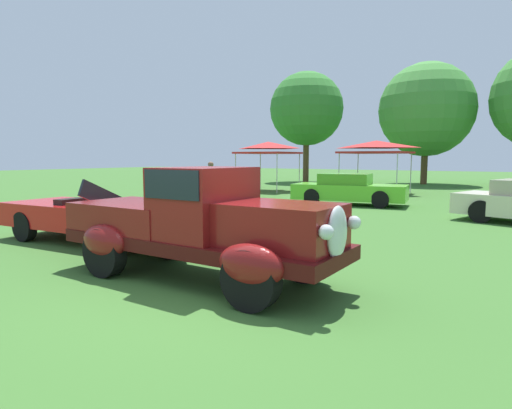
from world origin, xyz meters
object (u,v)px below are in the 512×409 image
(spectator_near_truck, at_px, (211,182))
(show_car_yellow, at_px, (208,184))
(canopy_tent_left_field, at_px, (268,147))
(canopy_tent_center_field, at_px, (376,146))
(feature_pickup_truck, at_px, (200,222))
(neighbor_convertible, at_px, (99,215))
(show_car_lime, at_px, (348,189))

(spectator_near_truck, bearing_deg, show_car_yellow, 130.32)
(spectator_near_truck, height_order, canopy_tent_left_field, canopy_tent_left_field)
(canopy_tent_left_field, relative_size, canopy_tent_center_field, 0.90)
(feature_pickup_truck, bearing_deg, canopy_tent_center_field, 98.19)
(show_car_yellow, distance_m, canopy_tent_left_field, 4.92)
(spectator_near_truck, bearing_deg, neighbor_convertible, -71.55)
(show_car_yellow, xyz_separation_m, canopy_tent_left_field, (0.68, 4.52, 1.82))
(canopy_tent_left_field, xyz_separation_m, canopy_tent_center_field, (5.56, 1.49, 0.00))
(feature_pickup_truck, xyz_separation_m, show_car_yellow, (-8.70, 11.13, -0.27))
(show_car_yellow, height_order, canopy_tent_left_field, canopy_tent_left_field)
(spectator_near_truck, xyz_separation_m, canopy_tent_left_field, (-1.93, 7.59, 1.51))
(neighbor_convertible, distance_m, canopy_tent_left_field, 15.26)
(neighbor_convertible, height_order, canopy_tent_left_field, canopy_tent_left_field)
(neighbor_convertible, distance_m, spectator_near_truck, 7.34)
(show_car_lime, distance_m, canopy_tent_center_field, 6.25)
(neighbor_convertible, bearing_deg, show_car_lime, 78.68)
(feature_pickup_truck, relative_size, spectator_near_truck, 2.77)
(neighbor_convertible, relative_size, show_car_yellow, 1.01)
(show_car_yellow, bearing_deg, feature_pickup_truck, -52.00)
(feature_pickup_truck, relative_size, show_car_lime, 1.04)
(show_car_yellow, relative_size, show_car_lime, 1.00)
(feature_pickup_truck, height_order, spectator_near_truck, feature_pickup_truck)
(feature_pickup_truck, relative_size, canopy_tent_center_field, 1.47)
(show_car_yellow, bearing_deg, canopy_tent_center_field, 43.96)
(canopy_tent_center_field, bearing_deg, canopy_tent_left_field, -164.99)
(feature_pickup_truck, bearing_deg, show_car_lime, 98.89)
(feature_pickup_truck, distance_m, canopy_tent_center_field, 17.39)
(show_car_lime, relative_size, canopy_tent_center_field, 1.41)
(show_car_lime, bearing_deg, show_car_yellow, -179.37)
(feature_pickup_truck, xyz_separation_m, canopy_tent_center_field, (-2.47, 17.14, 1.55))
(show_car_lime, xyz_separation_m, spectator_near_truck, (-4.34, -3.14, 0.31))
(feature_pickup_truck, bearing_deg, canopy_tent_left_field, 117.14)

